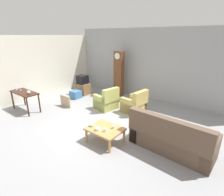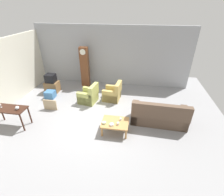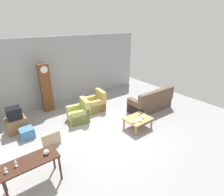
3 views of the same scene
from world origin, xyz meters
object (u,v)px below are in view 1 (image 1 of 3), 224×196
bowl_shallow_green (92,125)px  bowl_white_stacked (98,129)px  grandfather_clock (119,74)px  tv_crt (82,79)px  tv_stand_cabinet (83,89)px  cup_white_porcelain (105,130)px  wine_glass_mid (20,88)px  storage_box_blue (76,94)px  glass_dome_cloche (29,92)px  armchair_olive_far (135,105)px  coffee_table_wood (105,130)px  framed_picture_leaning (65,101)px  couch_floral (170,139)px  cup_blue_rimmed (113,127)px  wine_glass_tall (16,87)px  armchair_olive_near (107,102)px  console_table_dark (25,95)px

bowl_shallow_green → bowl_white_stacked: bearing=-13.0°
grandfather_clock → tv_crt: (-1.55, -1.00, -0.33)m
tv_stand_cabinet → cup_white_porcelain: tv_stand_cabinet is taller
tv_crt → wine_glass_mid: same height
storage_box_blue → glass_dome_cloche: 2.35m
armchair_olive_far → tv_stand_cabinet: armchair_olive_far is taller
tv_stand_cabinet → wine_glass_mid: bearing=-99.5°
coffee_table_wood → framed_picture_leaning: bearing=162.3°
couch_floral → glass_dome_cloche: 5.26m
tv_stand_cabinet → cup_blue_rimmed: size_ratio=7.92×
bowl_shallow_green → wine_glass_tall: bearing=-177.4°
armchair_olive_near → wine_glass_mid: bearing=-141.6°
tv_crt → framed_picture_leaning: 1.87m
wine_glass_mid → coffee_table_wood: bearing=3.5°
bowl_white_stacked → armchair_olive_near: bearing=124.6°
cup_blue_rimmed → bowl_white_stacked: cup_blue_rimmed is taller
wine_glass_mid → cup_white_porcelain: bearing=1.8°
armchair_olive_near → armchair_olive_far: bearing=20.6°
framed_picture_leaning → bowl_shallow_green: 2.88m
couch_floral → armchair_olive_far: 2.56m
tv_stand_cabinet → wine_glass_mid: 2.98m
cup_blue_rimmed → wine_glass_tall: 4.65m
storage_box_blue → grandfather_clock: bearing=50.3°
couch_floral → framed_picture_leaning: (-4.63, 0.24, -0.11)m
cup_white_porcelain → bowl_shallow_green: 0.49m
armchair_olive_near → bowl_white_stacked: (1.43, -2.08, 0.15)m
framed_picture_leaning → tv_crt: bearing=113.2°
storage_box_blue → glass_dome_cloche: (0.01, -2.25, 0.67)m
armchair_olive_far → console_table_dark: (-3.49, -2.55, 0.36)m
armchair_olive_near → cup_white_porcelain: bearing=-50.7°
armchair_olive_near → console_table_dark: (-2.41, -2.14, 0.36)m
glass_dome_cloche → wine_glass_tall: bearing=-177.4°
console_table_dark → tv_stand_cabinet: (0.20, 2.88, -0.39)m
glass_dome_cloche → bowl_white_stacked: glass_dome_cloche is taller
bowl_shallow_green → wine_glass_tall: 4.08m
bowl_white_stacked → wine_glass_mid: size_ratio=0.75×
bowl_white_stacked → wine_glass_mid: 4.15m
coffee_table_wood → tv_crt: (-3.73, 2.61, 0.40)m
couch_floral → tv_stand_cabinet: bearing=160.6°
cup_blue_rimmed → bowl_shallow_green: (-0.55, -0.28, -0.01)m
tv_crt → wine_glass_mid: size_ratio=2.44×
cup_white_porcelain → bowl_white_stacked: (-0.21, -0.08, -0.01)m
coffee_table_wood → cup_blue_rimmed: cup_blue_rimmed is taller
cup_white_porcelain → bowl_shallow_green: size_ratio=0.63×
wine_glass_mid → grandfather_clock: bearing=62.3°
grandfather_clock → coffee_table_wood: bearing=-58.7°
cup_blue_rimmed → couch_floral: bearing=22.5°
armchair_olive_near → armchair_olive_far: size_ratio=1.00×
armchair_olive_near → coffee_table_wood: bearing=-50.9°
couch_floral → tv_crt: couch_floral is taller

